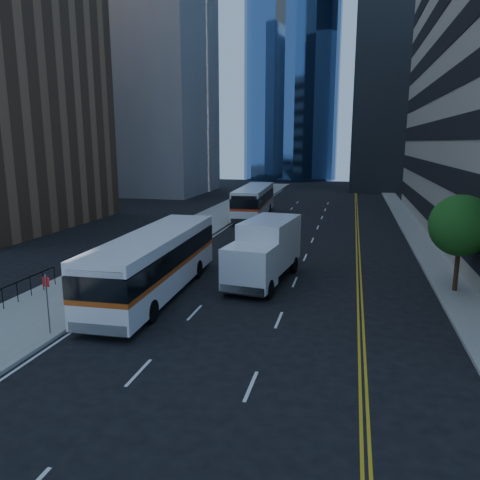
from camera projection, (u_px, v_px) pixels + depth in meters
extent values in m
plane|color=black|center=(259.00, 336.00, 19.29)|extent=(160.00, 160.00, 0.00)
cube|color=gray|center=(203.00, 224.00, 45.46)|extent=(5.00, 90.00, 0.15)
cube|color=gray|center=(415.00, 233.00, 41.03)|extent=(2.00, 90.00, 0.15)
cube|color=gray|center=(451.00, 6.00, 77.57)|extent=(30.00, 28.00, 60.00)
cube|color=gray|center=(146.00, 78.00, 71.55)|extent=(18.00, 18.00, 35.00)
cylinder|color=#332114|center=(456.00, 270.00, 24.61)|extent=(0.24, 0.24, 2.20)
sphere|color=#164B15|center=(461.00, 225.00, 24.11)|extent=(3.20, 3.20, 3.20)
cube|color=white|center=(156.00, 277.00, 24.48)|extent=(3.15, 12.70, 1.16)
cube|color=#C64A12|center=(156.00, 264.00, 24.34)|extent=(3.17, 12.72, 0.23)
cube|color=black|center=(155.00, 253.00, 24.22)|extent=(3.17, 12.72, 0.95)
cube|color=white|center=(155.00, 239.00, 24.06)|extent=(3.15, 12.70, 0.53)
cylinder|color=black|center=(99.00, 307.00, 21.18)|extent=(0.35, 1.06, 1.05)
cylinder|color=black|center=(151.00, 311.00, 20.69)|extent=(0.35, 1.06, 1.05)
cylinder|color=black|center=(158.00, 267.00, 28.04)|extent=(0.35, 1.06, 1.05)
cylinder|color=black|center=(198.00, 269.00, 27.55)|extent=(0.35, 1.06, 1.05)
cube|color=silver|center=(254.00, 208.00, 49.74)|extent=(3.36, 12.61, 1.14)
cube|color=red|center=(254.00, 202.00, 49.60)|extent=(3.38, 12.63, 0.23)
cube|color=black|center=(254.00, 197.00, 49.48)|extent=(3.38, 12.63, 0.94)
cube|color=silver|center=(254.00, 189.00, 49.32)|extent=(3.36, 12.61, 0.52)
cylinder|color=black|center=(236.00, 217.00, 46.44)|extent=(0.37, 1.06, 1.04)
cylinder|color=black|center=(261.00, 218.00, 46.00)|extent=(0.37, 1.06, 1.04)
cylinder|color=black|center=(248.00, 208.00, 53.25)|extent=(0.37, 1.06, 1.04)
cylinder|color=black|center=(269.00, 208.00, 52.81)|extent=(0.37, 1.06, 1.04)
cube|color=silver|center=(249.00, 267.00, 24.25)|extent=(2.76, 2.58, 2.18)
cube|color=black|center=(243.00, 264.00, 23.26)|extent=(2.28, 0.35, 1.14)
cube|color=silver|center=(270.00, 242.00, 27.45)|extent=(3.10, 5.25, 2.70)
cube|color=black|center=(264.00, 272.00, 26.72)|extent=(2.73, 7.03, 0.26)
cylinder|color=black|center=(228.00, 285.00, 24.65)|extent=(0.41, 1.02, 1.00)
cylinder|color=black|center=(269.00, 289.00, 23.88)|extent=(0.41, 1.02, 1.00)
cylinder|color=black|center=(259.00, 262.00, 29.40)|extent=(0.41, 1.02, 1.00)
cylinder|color=black|center=(294.00, 265.00, 28.63)|extent=(0.41, 1.02, 1.00)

